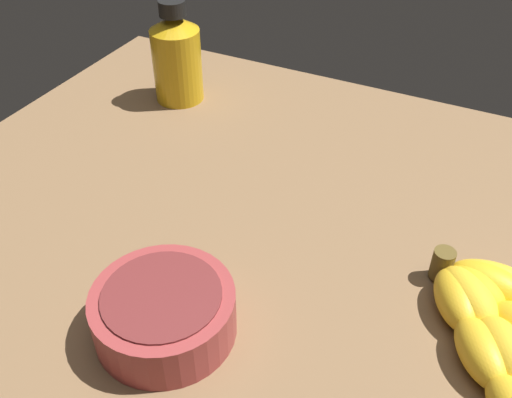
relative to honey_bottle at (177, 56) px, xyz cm
name	(u,v)px	position (x,y,z in cm)	size (l,w,h in cm)	color
ground_plane	(251,261)	(22.59, 22.38, -7.71)	(74.62, 79.78, 3.15)	brown
honey_bottle	(177,56)	(0.00, 0.00, 0.00)	(6.51, 6.51, 13.60)	gold
small_bowl	(164,312)	(34.47, 20.37, -3.84)	(11.90, 11.90, 4.46)	#993838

